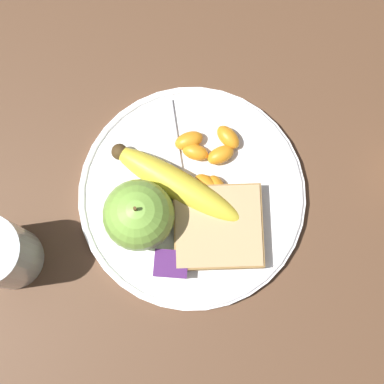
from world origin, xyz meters
name	(u,v)px	position (x,y,z in m)	size (l,w,h in m)	color
ground_plane	(192,197)	(0.00, 0.00, 0.00)	(3.00, 3.00, 0.00)	brown
plate	(192,196)	(0.00, 0.00, 0.01)	(0.27, 0.27, 0.01)	white
juice_glass	(0,254)	(0.20, 0.09, 0.05)	(0.07, 0.07, 0.11)	silver
apple	(139,215)	(0.06, 0.03, 0.05)	(0.08, 0.08, 0.09)	#84BC47
banana	(175,184)	(0.02, -0.01, 0.03)	(0.17, 0.10, 0.03)	yellow
bread_slice	(218,227)	(-0.03, 0.04, 0.02)	(0.11, 0.11, 0.02)	olive
fork	(180,190)	(0.01, 0.00, 0.01)	(0.06, 0.19, 0.00)	silver
jam_packet	(171,264)	(0.02, 0.08, 0.02)	(0.04, 0.03, 0.02)	silver
orange_segment_0	(221,155)	(-0.03, -0.05, 0.02)	(0.04, 0.03, 0.02)	orange
orange_segment_1	(189,141)	(0.01, -0.06, 0.02)	(0.04, 0.03, 0.02)	orange
orange_segment_2	(217,188)	(-0.03, -0.01, 0.02)	(0.03, 0.04, 0.02)	orange
orange_segment_3	(241,196)	(-0.06, 0.00, 0.02)	(0.03, 0.03, 0.02)	orange
orange_segment_4	(207,186)	(-0.02, -0.01, 0.02)	(0.04, 0.04, 0.02)	orange
orange_segment_5	(228,137)	(-0.04, -0.07, 0.02)	(0.04, 0.04, 0.02)	orange
orange_segment_6	(195,152)	(0.00, -0.05, 0.02)	(0.04, 0.03, 0.02)	orange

